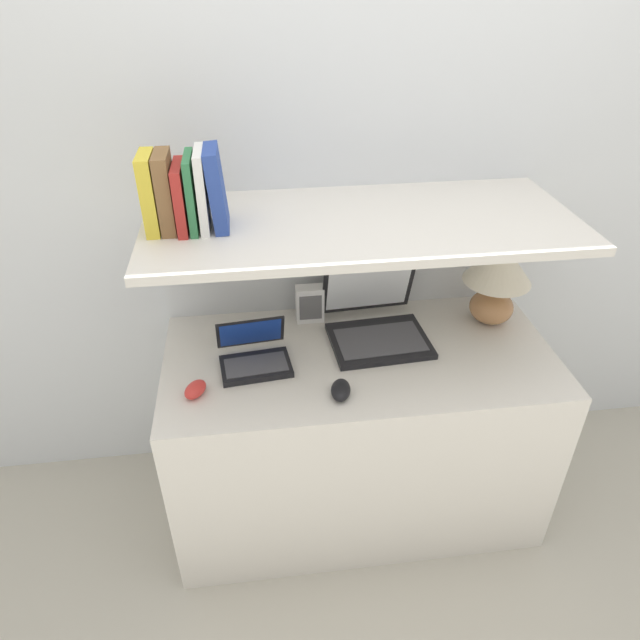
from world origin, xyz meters
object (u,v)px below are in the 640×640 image
Objects in this scene: computer_mouse at (341,390)px; book_brown at (166,192)px; router_box at (310,304)px; book_blue at (216,189)px; second_mouse at (195,389)px; book_red at (181,197)px; book_white at (202,190)px; laptop_large at (376,321)px; laptop_small at (254,356)px; table_lamp at (498,274)px; book_green at (192,193)px; book_yellow at (150,193)px.

book_brown is at bearing 150.22° from computer_mouse.
book_blue reaches higher than router_box.
book_brown reaches higher than second_mouse.
book_brown is 1.17× the size of book_red.
book_brown is 0.98× the size of book_white.
laptop_large is 0.74m from book_blue.
book_red is at bearing 157.02° from laptop_small.
second_mouse is 0.59m from book_red.
table_lamp is 1.12m from second_mouse.
book_white is (0.06, 0.00, 0.02)m from book_red.
router_box is at bearing 24.93° from book_green.
laptop_small is at bearing 142.75° from computer_mouse.
second_mouse is at bearing -71.16° from book_yellow.
laptop_large is 0.88m from book_yellow.
router_box is at bearing 43.05° from second_mouse.
computer_mouse is 0.57× the size of book_red.
laptop_small is at bearing -15.94° from book_yellow.
laptop_small is at bearing -19.03° from book_brown.
second_mouse is 0.61m from book_white.
laptop_small is 1.05× the size of book_blue.
table_lamp is at bearing 4.31° from book_white.
computer_mouse is 1.07× the size of second_mouse.
book_white is (0.08, 0.21, 0.57)m from second_mouse.
book_green is (0.07, 0.00, -0.00)m from book_brown.
book_yellow is at bearing 164.06° from laptop_small.
laptop_large is 0.45m from laptop_small.
laptop_large is 3.25× the size of computer_mouse.
second_mouse is 0.62m from book_blue.
computer_mouse is 0.48× the size of book_white.
book_yellow is 0.04m from book_brown.
laptop_small is 0.57m from book_white.
laptop_large is 0.79m from book_green.
table_lamp is at bearing 4.05° from book_red.
book_white reaches higher than second_mouse.
book_green is 0.94× the size of book_white.
book_yellow is at bearing -176.25° from table_lamp.
second_mouse is 0.60m from book_green.
computer_mouse is (-0.62, -0.35, -0.18)m from table_lamp.
laptop_large is at bearing -29.47° from router_box.
book_brown reaches higher than book_green.
book_red is at bearing 180.00° from book_green.
book_blue is (-0.29, -0.17, 0.52)m from router_box.
computer_mouse is at bearing -150.73° from table_lamp.
book_blue is (-0.33, 0.27, 0.57)m from computer_mouse.
book_yellow is 1.04× the size of book_green.
book_yellow reaches higher than table_lamp.
laptop_small is 0.62m from book_yellow.
book_blue is at bearing -0.00° from book_yellow.
book_green reaches higher than laptop_small.
book_blue is at bearing 60.89° from second_mouse.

